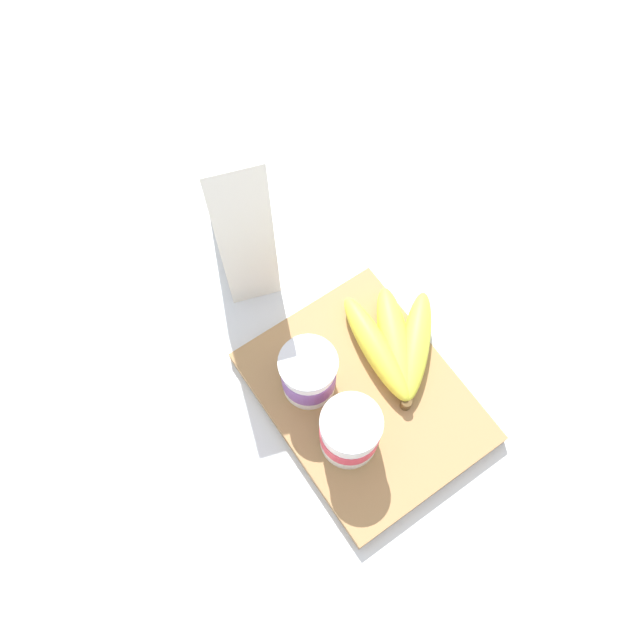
{
  "coord_description": "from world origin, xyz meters",
  "views": [
    {
      "loc": [
        -0.18,
        0.19,
        0.82
      ],
      "look_at": [
        0.1,
        0.0,
        0.07
      ],
      "focal_mm": 36.57,
      "sensor_mm": 36.0,
      "label": 1
    }
  ],
  "objects_px": {
    "cutting_board": "(364,397)",
    "cereal_box": "(231,187)",
    "banana_bunch": "(394,346)",
    "yogurt_cup_front": "(350,432)",
    "yogurt_cup_back": "(309,374)"
  },
  "relations": [
    {
      "from": "cutting_board",
      "to": "cereal_box",
      "type": "height_order",
      "value": "cereal_box"
    },
    {
      "from": "cutting_board",
      "to": "cereal_box",
      "type": "distance_m",
      "value": 0.32
    },
    {
      "from": "cereal_box",
      "to": "banana_bunch",
      "type": "height_order",
      "value": "cereal_box"
    },
    {
      "from": "cutting_board",
      "to": "yogurt_cup_front",
      "type": "height_order",
      "value": "yogurt_cup_front"
    },
    {
      "from": "cutting_board",
      "to": "banana_bunch",
      "type": "bearing_deg",
      "value": -67.27
    },
    {
      "from": "yogurt_cup_front",
      "to": "yogurt_cup_back",
      "type": "distance_m",
      "value": 0.09
    },
    {
      "from": "cutting_board",
      "to": "yogurt_cup_front",
      "type": "distance_m",
      "value": 0.08
    },
    {
      "from": "cutting_board",
      "to": "cereal_box",
      "type": "relative_size",
      "value": 1.03
    },
    {
      "from": "cereal_box",
      "to": "yogurt_cup_back",
      "type": "bearing_deg",
      "value": -172.2
    },
    {
      "from": "cereal_box",
      "to": "yogurt_cup_back",
      "type": "height_order",
      "value": "cereal_box"
    },
    {
      "from": "yogurt_cup_front",
      "to": "yogurt_cup_back",
      "type": "xyz_separation_m",
      "value": [
        0.09,
        -0.0,
        -0.0
      ]
    },
    {
      "from": "yogurt_cup_front",
      "to": "yogurt_cup_back",
      "type": "height_order",
      "value": "yogurt_cup_front"
    },
    {
      "from": "cutting_board",
      "to": "banana_bunch",
      "type": "distance_m",
      "value": 0.08
    },
    {
      "from": "yogurt_cup_back",
      "to": "yogurt_cup_front",
      "type": "bearing_deg",
      "value": 179.49
    },
    {
      "from": "cereal_box",
      "to": "yogurt_cup_back",
      "type": "relative_size",
      "value": 3.41
    }
  ]
}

